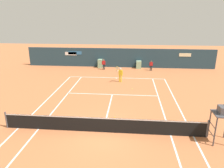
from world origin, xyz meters
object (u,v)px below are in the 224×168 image
object	(u,v)px
player_on_baseline	(120,74)
ball_kid_left_post	(104,64)
ball_kid_right_post	(151,65)
umpire_chair	(224,113)
tennis_ball_by_sideline	(132,89)
tennis_ball_near_service_line	(115,117)

from	to	relation	value
player_on_baseline	ball_kid_left_post	world-z (taller)	player_on_baseline
ball_kid_left_post	ball_kid_right_post	distance (m)	6.02
player_on_baseline	ball_kid_right_post	world-z (taller)	player_on_baseline
ball_kid_right_post	player_on_baseline	bearing A→B (deg)	51.60
player_on_baseline	ball_kid_right_post	xyz separation A→B (m)	(3.61, 5.20, -0.18)
umpire_chair	tennis_ball_by_sideline	bearing A→B (deg)	29.67
ball_kid_left_post	tennis_ball_by_sideline	world-z (taller)	ball_kid_left_post
ball_kid_left_post	ball_kid_right_post	world-z (taller)	ball_kid_left_post
tennis_ball_by_sideline	tennis_ball_near_service_line	distance (m)	6.15
ball_kid_right_post	tennis_ball_near_service_line	size ratio (longest dim) A/B	18.74
player_on_baseline	tennis_ball_near_service_line	bearing A→B (deg)	105.20
ball_kid_right_post	tennis_ball_by_sideline	size ratio (longest dim) A/B	18.74
umpire_chair	tennis_ball_by_sideline	distance (m)	9.81
umpire_chair	ball_kid_left_post	world-z (taller)	umpire_chair
tennis_ball_by_sideline	ball_kid_right_post	bearing A→B (deg)	72.36
umpire_chair	player_on_baseline	size ratio (longest dim) A/B	1.44
player_on_baseline	tennis_ball_by_sideline	xyz separation A→B (m)	(1.26, -2.18, -0.88)
ball_kid_left_post	umpire_chair	bearing A→B (deg)	116.15
ball_kid_left_post	tennis_ball_near_service_line	xyz separation A→B (m)	(2.48, -13.42, -0.74)
ball_kid_left_post	tennis_ball_near_service_line	size ratio (longest dim) A/B	19.81
player_on_baseline	tennis_ball_near_service_line	size ratio (longest dim) A/B	25.85
umpire_chair	tennis_ball_near_service_line	size ratio (longest dim) A/B	37.09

